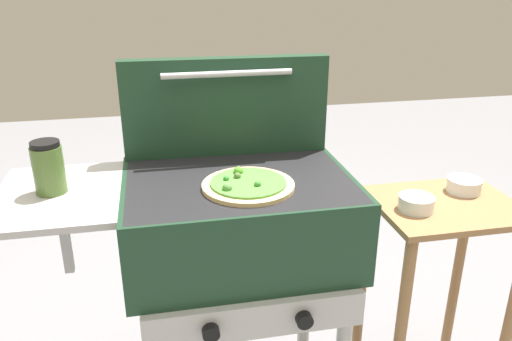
{
  "coord_description": "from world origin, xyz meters",
  "views": [
    {
      "loc": [
        -0.21,
        -1.3,
        1.45
      ],
      "look_at": [
        0.05,
        0.0,
        0.92
      ],
      "focal_mm": 35.92,
      "sensor_mm": 36.0,
      "label": 1
    }
  ],
  "objects": [
    {
      "name": "prep_table",
      "position": [
        0.66,
        0.0,
        0.54
      ],
      "size": [
        0.44,
        0.36,
        0.76
      ],
      "color": "olive",
      "rests_on": "ground_plane"
    },
    {
      "name": "sauce_jar",
      "position": [
        -0.49,
        0.01,
        0.97
      ],
      "size": [
        0.08,
        0.08,
        0.14
      ],
      "color": "#4C6B2D",
      "rests_on": "grill"
    },
    {
      "name": "topping_bowl_near",
      "position": [
        0.76,
        0.07,
        0.78
      ],
      "size": [
        0.11,
        0.11,
        0.04
      ],
      "color": "silver",
      "rests_on": "prep_table"
    },
    {
      "name": "grill",
      "position": [
        -0.01,
        -0.0,
        0.76
      ],
      "size": [
        0.96,
        0.53,
        0.9
      ],
      "color": "#193823",
      "rests_on": "ground_plane"
    },
    {
      "name": "topping_bowl_far",
      "position": [
        0.54,
        -0.03,
        0.78
      ],
      "size": [
        0.11,
        0.11,
        0.04
      ],
      "color": "silver",
      "rests_on": "prep_table"
    },
    {
      "name": "pizza_veggie",
      "position": [
        0.01,
        -0.07,
        0.91
      ],
      "size": [
        0.25,
        0.25,
        0.04
      ],
      "color": "#E0C17F",
      "rests_on": "grill"
    },
    {
      "name": "grill_lid_open",
      "position": [
        0.0,
        0.21,
        1.05
      ],
      "size": [
        0.63,
        0.09,
        0.3
      ],
      "color": "#193823",
      "rests_on": "grill"
    }
  ]
}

